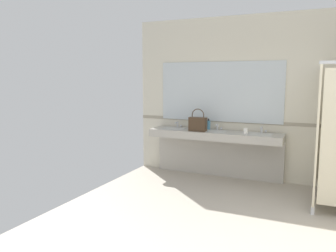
# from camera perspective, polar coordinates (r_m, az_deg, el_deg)

# --- Properties ---
(wall_back) EXTENTS (6.73, 0.12, 2.95)m
(wall_back) POSITION_cam_1_polar(r_m,az_deg,el_deg) (6.25, 24.32, 3.97)
(wall_back) COLOR beige
(wall_back) RESTS_ON ground_plane
(wall_back_tile_band) EXTENTS (6.73, 0.01, 0.06)m
(wall_back_tile_band) POSITION_cam_1_polar(r_m,az_deg,el_deg) (6.22, 24.09, 0.04)
(wall_back_tile_band) COLOR #9E937F
(wall_back_tile_band) RESTS_ON wall_back
(vanity_counter) EXTENTS (2.42, 0.53, 1.00)m
(vanity_counter) POSITION_cam_1_polar(r_m,az_deg,el_deg) (6.34, 8.01, -2.92)
(vanity_counter) COLOR #B2ADA3
(vanity_counter) RESTS_ON ground_plane
(mirror_panel) EXTENTS (2.32, 0.02, 1.10)m
(mirror_panel) POSITION_cam_1_polar(r_m,az_deg,el_deg) (6.42, 8.65, 5.69)
(mirror_panel) COLOR silver
(mirror_panel) RESTS_ON wall_back
(handbag) EXTENTS (0.31, 0.14, 0.41)m
(handbag) POSITION_cam_1_polar(r_m,az_deg,el_deg) (6.16, 5.02, 0.40)
(handbag) COLOR #3F2D1E
(handbag) RESTS_ON vanity_counter
(soap_dispenser) EXTENTS (0.07, 0.07, 0.20)m
(soap_dispenser) POSITION_cam_1_polar(r_m,az_deg,el_deg) (6.41, 6.80, 0.20)
(soap_dispenser) COLOR teal
(soap_dispenser) RESTS_ON vanity_counter
(paper_cup) EXTENTS (0.07, 0.07, 0.10)m
(paper_cup) POSITION_cam_1_polar(r_m,az_deg,el_deg) (5.98, 12.88, -0.85)
(paper_cup) COLOR white
(paper_cup) RESTS_ON vanity_counter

